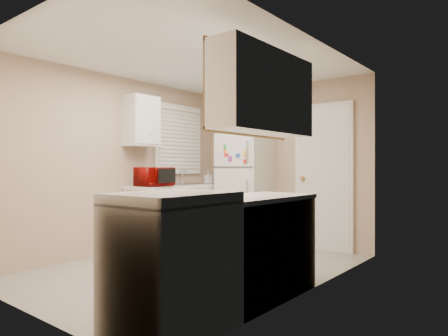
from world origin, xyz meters
The scene contains 19 objects.
floor centered at (0.00, 0.00, 0.00)m, with size 3.80×3.80×0.00m, color #B6B0A3.
ceiling centered at (0.00, 0.00, 2.40)m, with size 3.80×3.80×0.00m, color white.
wall_left centered at (-1.40, 0.00, 1.20)m, with size 3.80×3.80×0.00m, color tan.
wall_right centered at (1.40, 0.00, 1.20)m, with size 3.80×3.80×0.00m, color tan.
wall_back centered at (0.00, 1.90, 1.20)m, with size 2.80×2.80×0.00m, color tan.
wall_front centered at (0.00, -1.90, 1.20)m, with size 2.80×2.80×0.00m, color tan.
left_counter centered at (-1.10, 0.90, 0.45)m, with size 0.60×1.80×0.90m, color silver.
dishwasher centered at (-0.81, 0.30, 0.49)m, with size 0.03×0.58×0.72m, color black.
sink centered at (-1.10, 1.05, 0.86)m, with size 0.54×0.74×0.16m, color gray.
microwave centered at (-1.00, 0.23, 1.05)m, with size 0.26×0.47×0.31m, color #840805.
soap_bottle centered at (-1.06, 1.42, 1.00)m, with size 0.09×0.09×0.20m, color white.
window_blinds centered at (-1.36, 1.05, 1.60)m, with size 0.10×0.98×1.08m, color silver.
upper_cabinet_left centered at (-1.25, 0.22, 1.80)m, with size 0.30×0.45×0.70m, color silver.
refrigerator centered at (-0.44, 1.58, 0.84)m, with size 0.70×0.68×1.69m, color silver.
cabinet_over_fridge centered at (-0.40, 1.75, 2.00)m, with size 0.70×0.30×0.40m, color silver.
interior_door centered at (0.70, 1.86, 1.02)m, with size 0.86×0.06×2.08m, color silver.
right_counter centered at (1.10, -0.80, 0.45)m, with size 0.60×2.00×0.90m, color silver.
stove centered at (1.09, -1.44, 0.50)m, with size 0.66×0.81×0.99m, color silver.
upper_cabinet_right centered at (1.25, -0.50, 1.80)m, with size 0.30×1.20×0.70m, color silver.
Camera 1 is at (3.13, -3.38, 1.15)m, focal length 32.00 mm.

